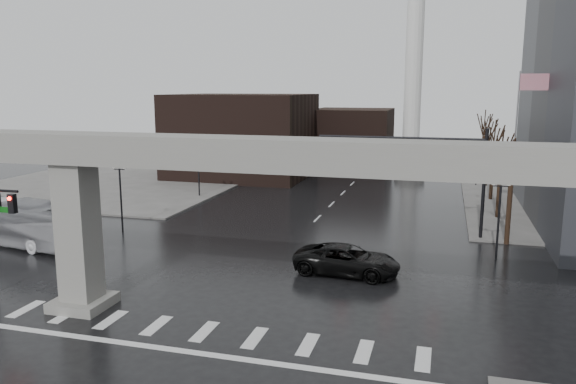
{
  "coord_description": "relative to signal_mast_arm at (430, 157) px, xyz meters",
  "views": [
    {
      "loc": [
        10.03,
        -22.74,
        10.81
      ],
      "look_at": [
        0.88,
        9.78,
        4.5
      ],
      "focal_mm": 35.0,
      "sensor_mm": 36.0,
      "label": 1
    }
  ],
  "objects": [
    {
      "name": "signal_mast_arm",
      "position": [
        0.0,
        0.0,
        0.0
      ],
      "size": [
        12.12,
        0.43,
        8.0
      ],
      "color": "black",
      "rests_on": "ground"
    },
    {
      "name": "sidewalk_nw",
      "position": [
        -34.99,
        17.2,
        -5.75
      ],
      "size": [
        28.0,
        36.0,
        0.15
      ],
      "primitive_type": "cube",
      "color": "slate",
      "rests_on": "ground"
    },
    {
      "name": "tree_right_1",
      "position": [
        5.54,
        7.22,
        -2.98
      ],
      "size": [
        1.09,
        1.61,
        7.67
      ],
      "color": "black",
      "rests_on": "ground"
    },
    {
      "name": "pickup_truck",
      "position": [
        -4.19,
        -10.21,
        -4.97
      ],
      "size": [
        6.37,
        3.32,
        1.71
      ],
      "primitive_type": "imported",
      "rotation": [
        0.0,
        0.0,
        1.49
      ],
      "color": "black",
      "rests_on": "ground"
    },
    {
      "name": "lamp_left_1",
      "position": [
        -22.49,
        9.2,
        -2.36
      ],
      "size": [
        1.22,
        0.32,
        5.11
      ],
      "color": "black",
      "rests_on": "ground"
    },
    {
      "name": "lamp_right_0",
      "position": [
        4.51,
        -4.8,
        -2.36
      ],
      "size": [
        1.22,
        0.32,
        5.11
      ],
      "color": "black",
      "rests_on": "ground"
    },
    {
      "name": "tree_right_2",
      "position": [
        5.54,
        15.22,
        -2.91
      ],
      "size": [
        1.1,
        1.63,
        7.85
      ],
      "color": "black",
      "rests_on": "ground"
    },
    {
      "name": "lamp_left_2",
      "position": [
        -22.49,
        23.2,
        -2.36
      ],
      "size": [
        1.22,
        0.32,
        5.11
      ],
      "color": "black",
      "rests_on": "ground"
    },
    {
      "name": "city_bus",
      "position": [
        -27.45,
        -10.13,
        -4.25
      ],
      "size": [
        11.66,
        4.95,
        3.16
      ],
      "primitive_type": "imported",
      "rotation": [
        0.0,
        0.0,
        1.36
      ],
      "color": "silver",
      "rests_on": "ground"
    },
    {
      "name": "building_far_left",
      "position": [
        -22.99,
        23.2,
        -0.83
      ],
      "size": [
        16.0,
        14.0,
        10.0
      ],
      "primitive_type": "cube",
      "color": "black",
      "rests_on": "ground"
    },
    {
      "name": "building_far_mid",
      "position": [
        -10.99,
        33.2,
        -1.83
      ],
      "size": [
        10.0,
        10.0,
        8.0
      ],
      "primitive_type": "cube",
      "color": "black",
      "rests_on": "ground"
    },
    {
      "name": "tree_right_3",
      "position": [
        5.54,
        23.22,
        -2.85
      ],
      "size": [
        1.11,
        1.66,
        8.02
      ],
      "color": "black",
      "rests_on": "ground"
    },
    {
      "name": "lamp_right_1",
      "position": [
        4.51,
        9.2,
        -2.36
      ],
      "size": [
        1.22,
        0.32,
        5.11
      ],
      "color": "black",
      "rests_on": "ground"
    },
    {
      "name": "lamp_right_2",
      "position": [
        4.51,
        23.2,
        -2.36
      ],
      "size": [
        1.22,
        0.32,
        5.11
      ],
      "color": "black",
      "rests_on": "ground"
    },
    {
      "name": "ground",
      "position": [
        -8.99,
        -18.8,
        -5.83
      ],
      "size": [
        160.0,
        160.0,
        0.0
      ],
      "primitive_type": "plane",
      "color": "black",
      "rests_on": "ground"
    },
    {
      "name": "tree_right_4",
      "position": [
        5.54,
        31.22,
        -2.79
      ],
      "size": [
        1.12,
        1.69,
        8.19
      ],
      "color": "black",
      "rests_on": "ground"
    },
    {
      "name": "elevated_guideway",
      "position": [
        -7.73,
        -18.8,
        1.05
      ],
      "size": [
        48.0,
        2.6,
        8.7
      ],
      "color": "gray",
      "rests_on": "ground"
    },
    {
      "name": "smokestack",
      "position": [
        -2.99,
        27.2,
        7.52
      ],
      "size": [
        3.6,
        3.6,
        30.0
      ],
      "color": "white",
      "rests_on": "ground"
    },
    {
      "name": "lamp_left_0",
      "position": [
        -22.49,
        -4.8,
        -2.36
      ],
      "size": [
        1.22,
        0.32,
        5.11
      ],
      "color": "black",
      "rests_on": "ground"
    },
    {
      "name": "flagpole_assembly",
      "position": [
        6.3,
        3.2,
        1.7
      ],
      "size": [
        2.06,
        0.12,
        12.0
      ],
      "color": "silver",
      "rests_on": "ground"
    },
    {
      "name": "tree_right_0",
      "position": [
        5.54,
        -0.78,
        -3.04
      ],
      "size": [
        1.09,
        1.58,
        7.5
      ],
      "color": "black",
      "rests_on": "ground"
    }
  ]
}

